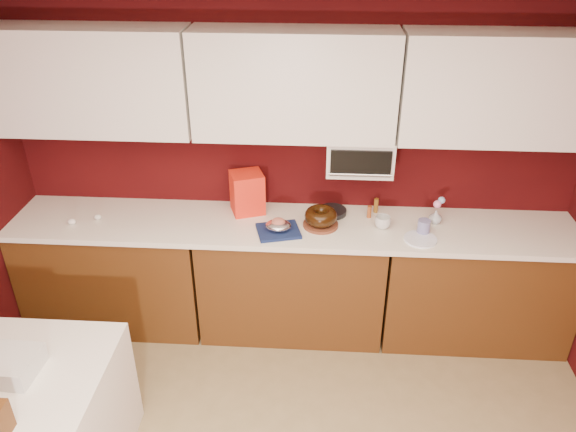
% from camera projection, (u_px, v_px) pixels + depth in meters
% --- Properties ---
extents(ceiling, '(4.00, 4.50, 0.02)m').
position_uv_depth(ceiling, '(251.00, 69.00, 1.47)').
color(ceiling, white).
rests_on(ceiling, wall_back).
extents(wall_back, '(4.00, 0.02, 2.50)m').
position_uv_depth(wall_back, '(295.00, 160.00, 4.04)').
color(wall_back, '#3C0809').
rests_on(wall_back, floor).
extents(base_cabinet_left, '(1.31, 0.58, 0.86)m').
position_uv_depth(base_cabinet_left, '(116.00, 272.00, 4.25)').
color(base_cabinet_left, '#542E10').
rests_on(base_cabinet_left, floor).
extents(base_cabinet_center, '(1.31, 0.58, 0.86)m').
position_uv_depth(base_cabinet_center, '(292.00, 279.00, 4.17)').
color(base_cabinet_center, '#542E10').
rests_on(base_cabinet_center, floor).
extents(base_cabinet_right, '(1.31, 0.58, 0.86)m').
position_uv_depth(base_cabinet_right, '(474.00, 285.00, 4.09)').
color(base_cabinet_right, '#542E10').
rests_on(base_cabinet_right, floor).
extents(countertop, '(4.00, 0.62, 0.04)m').
position_uv_depth(countertop, '(292.00, 226.00, 3.95)').
color(countertop, white).
rests_on(countertop, base_cabinet_center).
extents(upper_cabinet_left, '(1.31, 0.33, 0.70)m').
position_uv_depth(upper_cabinet_left, '(91.00, 81.00, 3.67)').
color(upper_cabinet_left, white).
rests_on(upper_cabinet_left, wall_back).
extents(upper_cabinet_center, '(1.31, 0.33, 0.70)m').
position_uv_depth(upper_cabinet_center, '(294.00, 85.00, 3.60)').
color(upper_cabinet_center, white).
rests_on(upper_cabinet_center, wall_back).
extents(upper_cabinet_right, '(1.31, 0.33, 0.70)m').
position_uv_depth(upper_cabinet_right, '(506.00, 89.00, 3.52)').
color(upper_cabinet_right, white).
rests_on(upper_cabinet_right, wall_back).
extents(toaster_oven, '(0.45, 0.30, 0.25)m').
position_uv_depth(toaster_oven, '(360.00, 154.00, 3.82)').
color(toaster_oven, white).
rests_on(toaster_oven, upper_cabinet_center).
extents(toaster_oven_door, '(0.40, 0.02, 0.18)m').
position_uv_depth(toaster_oven_door, '(361.00, 163.00, 3.68)').
color(toaster_oven_door, black).
rests_on(toaster_oven_door, toaster_oven).
extents(toaster_oven_handle, '(0.42, 0.02, 0.02)m').
position_uv_depth(toaster_oven_handle, '(360.00, 175.00, 3.71)').
color(toaster_oven_handle, silver).
rests_on(toaster_oven_handle, toaster_oven).
extents(dining_table, '(1.00, 0.80, 0.75)m').
position_uv_depth(dining_table, '(26.00, 419.00, 3.11)').
color(dining_table, white).
rests_on(dining_table, floor).
extents(cake_base, '(0.29, 0.29, 0.02)m').
position_uv_depth(cake_base, '(321.00, 225.00, 3.91)').
color(cake_base, brown).
rests_on(cake_base, countertop).
extents(bundt_cake, '(0.30, 0.30, 0.09)m').
position_uv_depth(bundt_cake, '(321.00, 216.00, 3.88)').
color(bundt_cake, black).
rests_on(bundt_cake, cake_base).
extents(navy_towel, '(0.34, 0.30, 0.02)m').
position_uv_depth(navy_towel, '(278.00, 231.00, 3.84)').
color(navy_towel, '#15224F').
rests_on(navy_towel, countertop).
extents(foil_ham_nest, '(0.19, 0.16, 0.06)m').
position_uv_depth(foil_ham_nest, '(278.00, 225.00, 3.81)').
color(foil_ham_nest, silver).
rests_on(foil_ham_nest, navy_towel).
extents(roasted_ham, '(0.10, 0.09, 0.06)m').
position_uv_depth(roasted_ham, '(278.00, 222.00, 3.80)').
color(roasted_ham, '#BC6856').
rests_on(roasted_ham, foil_ham_nest).
extents(pandoro_box, '(0.28, 0.27, 0.30)m').
position_uv_depth(pandoro_box, '(247.00, 193.00, 4.03)').
color(pandoro_box, red).
rests_on(pandoro_box, countertop).
extents(dark_pan, '(0.23, 0.23, 0.04)m').
position_uv_depth(dark_pan, '(332.00, 212.00, 4.06)').
color(dark_pan, black).
rests_on(dark_pan, countertop).
extents(coffee_mug, '(0.14, 0.14, 0.11)m').
position_uv_depth(coffee_mug, '(383.00, 221.00, 3.87)').
color(coffee_mug, silver).
rests_on(coffee_mug, countertop).
extents(blue_jar, '(0.11, 0.11, 0.10)m').
position_uv_depth(blue_jar, '(424.00, 227.00, 3.80)').
color(blue_jar, navy).
rests_on(blue_jar, countertop).
extents(flower_vase, '(0.09, 0.09, 0.11)m').
position_uv_depth(flower_vase, '(436.00, 216.00, 3.93)').
color(flower_vase, '#ABB6C2').
rests_on(flower_vase, countertop).
extents(flower_pink, '(0.05, 0.05, 0.05)m').
position_uv_depth(flower_pink, '(437.00, 204.00, 3.88)').
color(flower_pink, '#FF93C4').
rests_on(flower_pink, flower_vase).
extents(flower_blue, '(0.05, 0.05, 0.05)m').
position_uv_depth(flower_blue, '(442.00, 200.00, 3.89)').
color(flower_blue, '#90B4E7').
rests_on(flower_blue, flower_vase).
extents(china_plate, '(0.24, 0.24, 0.01)m').
position_uv_depth(china_plate, '(420.00, 239.00, 3.75)').
color(china_plate, white).
rests_on(china_plate, countertop).
extents(amber_bottle, '(0.03, 0.03, 0.09)m').
position_uv_depth(amber_bottle, '(369.00, 212.00, 4.00)').
color(amber_bottle, '#91421A').
rests_on(amber_bottle, countertop).
extents(egg_left, '(0.06, 0.05, 0.05)m').
position_uv_depth(egg_left, '(72.00, 222.00, 3.92)').
color(egg_left, white).
rests_on(egg_left, countertop).
extents(egg_right, '(0.07, 0.06, 0.04)m').
position_uv_depth(egg_right, '(98.00, 217.00, 3.98)').
color(egg_right, silver).
rests_on(egg_right, countertop).
extents(newspaper_stack, '(0.32, 0.27, 0.11)m').
position_uv_depth(newspaper_stack, '(7.00, 365.00, 2.88)').
color(newspaper_stack, silver).
rests_on(newspaper_stack, dining_table).
extents(amber_bottle_tall, '(0.04, 0.04, 0.11)m').
position_uv_depth(amber_bottle_tall, '(376.00, 205.00, 4.06)').
color(amber_bottle_tall, brown).
rests_on(amber_bottle_tall, countertop).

